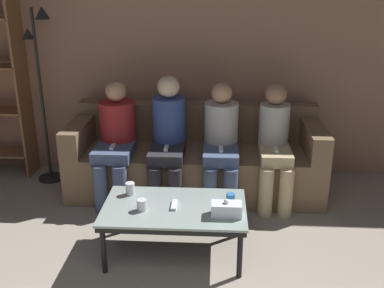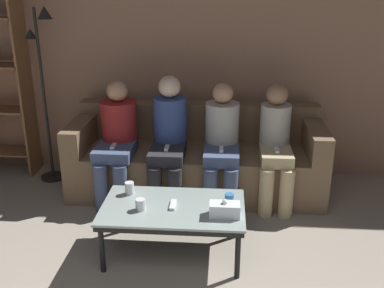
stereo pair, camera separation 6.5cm
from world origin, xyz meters
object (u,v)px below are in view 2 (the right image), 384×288
(seated_person_left_end, at_px, (117,136))
(seated_person_mid_left, at_px, (169,136))
(seated_person_right_end, at_px, (276,142))
(game_remote, at_px, (173,205))
(standing_lamp, at_px, (44,77))
(cup_near_right, at_px, (140,204))
(cup_near_left, at_px, (229,201))
(couch, at_px, (197,160))
(seated_person_mid_right, at_px, (222,140))
(tissue_box, at_px, (225,209))
(coffee_table, at_px, (173,211))
(cup_far_center, at_px, (130,188))

(seated_person_left_end, relative_size, seated_person_mid_left, 0.95)
(seated_person_mid_left, height_order, seated_person_right_end, seated_person_mid_left)
(seated_person_mid_left, bearing_deg, seated_person_right_end, -0.42)
(game_remote, distance_m, seated_person_mid_left, 0.99)
(standing_lamp, height_order, seated_person_right_end, standing_lamp)
(cup_near_right, bearing_deg, cup_near_left, 7.82)
(couch, bearing_deg, seated_person_left_end, -164.50)
(cup_near_left, height_order, cup_near_right, cup_near_left)
(standing_lamp, relative_size, seated_person_mid_right, 1.58)
(seated_person_left_end, bearing_deg, seated_person_mid_left, -1.13)
(seated_person_left_end, height_order, seated_person_right_end, seated_person_right_end)
(game_remote, height_order, standing_lamp, standing_lamp)
(tissue_box, xyz_separation_m, seated_person_mid_right, (-0.04, 1.08, 0.14))
(tissue_box, bearing_deg, seated_person_right_end, 66.83)
(cup_near_right, distance_m, seated_person_left_end, 1.13)
(cup_near_left, xyz_separation_m, game_remote, (-0.42, -0.02, -0.04))
(seated_person_mid_right, bearing_deg, seated_person_right_end, -0.51)
(seated_person_left_end, bearing_deg, cup_near_left, -41.82)
(tissue_box, bearing_deg, cup_near_right, 175.91)
(tissue_box, distance_m, seated_person_right_end, 1.17)
(tissue_box, distance_m, seated_person_left_end, 1.51)
(cup_near_left, relative_size, seated_person_mid_right, 0.10)
(cup_near_left, height_order, seated_person_right_end, seated_person_right_end)
(coffee_table, bearing_deg, cup_near_right, -162.24)
(tissue_box, bearing_deg, seated_person_mid_right, 92.08)
(seated_person_mid_left, bearing_deg, seated_person_left_end, 178.87)
(cup_near_left, relative_size, cup_near_right, 1.25)
(couch, bearing_deg, game_remote, -94.92)
(seated_person_right_end, bearing_deg, cup_near_right, -136.46)
(cup_near_left, bearing_deg, standing_lamp, 145.08)
(couch, xyz_separation_m, coffee_table, (-0.10, -1.18, 0.06))
(couch, height_order, tissue_box, couch)
(game_remote, distance_m, seated_person_right_end, 1.29)
(couch, height_order, game_remote, couch)
(couch, relative_size, seated_person_left_end, 2.17)
(cup_near_left, bearing_deg, seated_person_mid_left, 121.07)
(standing_lamp, bearing_deg, cup_near_left, -34.92)
(standing_lamp, distance_m, seated_person_right_end, 2.37)
(seated_person_left_end, relative_size, seated_person_mid_right, 1.00)
(cup_near_right, height_order, game_remote, cup_near_right)
(cup_near_right, relative_size, tissue_box, 0.39)
(couch, bearing_deg, seated_person_mid_right, -41.43)
(cup_near_right, distance_m, standing_lamp, 1.95)
(coffee_table, xyz_separation_m, seated_person_mid_left, (-0.15, 0.96, 0.26))
(coffee_table, relative_size, cup_near_left, 9.96)
(cup_near_right, bearing_deg, cup_far_center, 118.07)
(couch, relative_size, game_remote, 16.34)
(cup_near_right, distance_m, tissue_box, 0.62)
(coffee_table, distance_m, seated_person_mid_left, 1.01)
(cup_near_right, distance_m, seated_person_right_end, 1.50)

